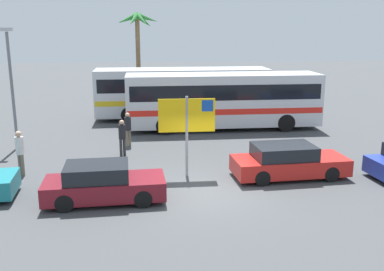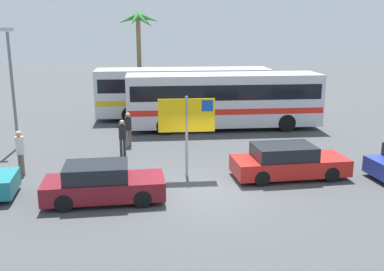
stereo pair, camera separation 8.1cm
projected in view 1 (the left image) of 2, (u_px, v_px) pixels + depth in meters
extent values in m
plane|color=#424447|center=(206.00, 192.00, 15.81)|extent=(120.00, 120.00, 0.00)
cube|color=silver|center=(223.00, 99.00, 25.34)|extent=(11.02, 2.59, 2.90)
cube|color=black|center=(223.00, 90.00, 25.21)|extent=(10.58, 2.61, 0.84)
cube|color=red|center=(223.00, 108.00, 25.46)|extent=(10.91, 2.61, 0.32)
cylinder|color=black|center=(274.00, 115.00, 27.12)|extent=(1.00, 0.28, 1.00)
cylinder|color=black|center=(286.00, 123.00, 24.87)|extent=(1.00, 0.28, 1.00)
cylinder|color=black|center=(163.00, 117.00, 26.41)|extent=(1.00, 0.28, 1.00)
cylinder|color=black|center=(165.00, 126.00, 24.15)|extent=(1.00, 0.28, 1.00)
cube|color=silver|center=(182.00, 91.00, 28.35)|extent=(11.02, 2.59, 2.90)
cube|color=black|center=(182.00, 83.00, 28.22)|extent=(10.58, 2.61, 0.84)
cube|color=gold|center=(183.00, 99.00, 28.47)|extent=(10.91, 2.61, 0.32)
cylinder|color=black|center=(231.00, 106.00, 30.13)|extent=(1.00, 0.28, 1.00)
cylinder|color=black|center=(238.00, 112.00, 27.88)|extent=(1.00, 0.28, 1.00)
cylinder|color=black|center=(130.00, 108.00, 29.42)|extent=(1.00, 0.28, 1.00)
cylinder|color=black|center=(129.00, 115.00, 27.16)|extent=(1.00, 0.28, 1.00)
cylinder|color=gray|center=(187.00, 137.00, 17.20)|extent=(0.11, 0.11, 3.20)
cube|color=yellow|center=(187.00, 115.00, 16.99)|extent=(2.20, 0.08, 1.30)
cube|color=#1447A8|center=(207.00, 106.00, 16.98)|extent=(0.44, 0.07, 0.44)
cube|color=red|center=(290.00, 165.00, 17.32)|extent=(4.54, 2.01, 0.64)
cube|color=black|center=(284.00, 151.00, 17.14)|extent=(2.40, 1.74, 0.52)
cylinder|color=black|center=(313.00, 162.00, 18.36)|extent=(0.61, 0.20, 0.60)
cylinder|color=black|center=(331.00, 174.00, 16.82)|extent=(0.61, 0.20, 0.60)
cylinder|color=black|center=(250.00, 165.00, 17.91)|extent=(0.61, 0.20, 0.60)
cylinder|color=black|center=(262.00, 178.00, 16.38)|extent=(0.61, 0.20, 0.60)
cylinder|color=black|center=(380.00, 166.00, 17.78)|extent=(0.61, 0.21, 0.60)
cube|color=maroon|center=(105.00, 188.00, 14.91)|extent=(4.10, 1.82, 0.64)
cube|color=black|center=(97.00, 172.00, 14.73)|extent=(2.16, 1.61, 0.52)
cylinder|color=black|center=(141.00, 183.00, 15.86)|extent=(0.61, 0.19, 0.60)
cylinder|color=black|center=(143.00, 199.00, 14.41)|extent=(0.61, 0.19, 0.60)
cylinder|color=black|center=(70.00, 187.00, 15.49)|extent=(0.61, 0.19, 0.60)
cylinder|color=black|center=(64.00, 203.00, 14.05)|extent=(0.61, 0.19, 0.60)
cylinder|color=#706656|center=(23.00, 165.00, 17.46)|extent=(0.13, 0.13, 0.88)
cylinder|color=#706656|center=(20.00, 164.00, 17.56)|extent=(0.13, 0.13, 0.88)
cylinder|color=silver|center=(19.00, 146.00, 17.32)|extent=(0.32, 0.32, 0.70)
sphere|color=tan|center=(18.00, 134.00, 17.20)|extent=(0.24, 0.24, 0.24)
cylinder|color=#2D2D33|center=(124.00, 147.00, 20.18)|extent=(0.13, 0.13, 0.82)
cylinder|color=#2D2D33|center=(121.00, 148.00, 20.07)|extent=(0.13, 0.13, 0.82)
cylinder|color=black|center=(122.00, 132.00, 19.95)|extent=(0.32, 0.32, 0.65)
sphere|color=tan|center=(122.00, 122.00, 19.85)|extent=(0.22, 0.22, 0.22)
cylinder|color=#706656|center=(130.00, 138.00, 21.87)|extent=(0.13, 0.13, 0.82)
cylinder|color=#706656|center=(127.00, 139.00, 21.74)|extent=(0.13, 0.13, 0.82)
cylinder|color=black|center=(128.00, 124.00, 21.63)|extent=(0.32, 0.32, 0.65)
sphere|color=tan|center=(127.00, 115.00, 21.52)|extent=(0.22, 0.22, 0.22)
cylinder|color=slate|center=(12.00, 92.00, 20.94)|extent=(0.14, 0.14, 5.55)
cube|color=#B2B2B7|center=(6.00, 29.00, 20.25)|extent=(0.56, 0.20, 0.16)
cylinder|color=brown|center=(138.00, 63.00, 31.96)|extent=(0.32, 0.32, 6.36)
cone|color=#2D7533|center=(147.00, 18.00, 31.33)|extent=(1.61, 0.55, 0.86)
cone|color=#2D7533|center=(144.00, 21.00, 31.72)|extent=(1.43, 1.35, 1.16)
cone|color=#2D7533|center=(134.00, 19.00, 31.85)|extent=(0.89, 1.64, 0.86)
cone|color=#2D7533|center=(128.00, 19.00, 31.40)|extent=(1.63, 1.01, 0.90)
cone|color=#2D7533|center=(128.00, 19.00, 30.88)|extent=(1.63, 1.02, 0.96)
cone|color=#2D7533|center=(134.00, 20.00, 30.58)|extent=(0.96, 1.62, 1.04)
cone|color=#2D7533|center=(142.00, 20.00, 30.69)|extent=(1.16, 1.57, 1.06)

